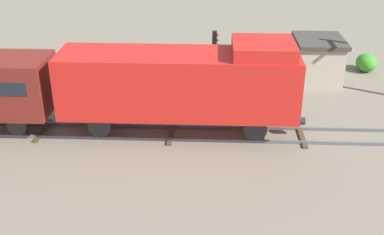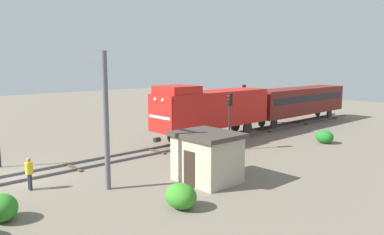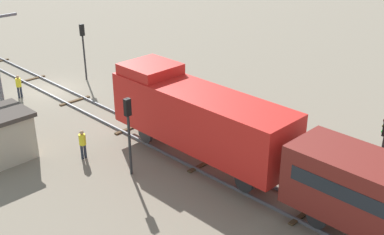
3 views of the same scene
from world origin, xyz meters
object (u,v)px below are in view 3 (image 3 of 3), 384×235
object	(u,v)px
locomotive	(197,115)
traffic_signal_far	(384,143)
worker_near_track	(19,85)
traffic_signal_mid	(128,123)
traffic_signal_near	(83,42)
worker_by_signal	(83,142)

from	to	relation	value
locomotive	traffic_signal_far	world-z (taller)	locomotive
locomotive	worker_near_track	bearing A→B (deg)	-81.25
locomotive	traffic_signal_mid	distance (m)	3.71
traffic_signal_near	worker_by_signal	xyz separation A→B (m)	(7.40, 10.84, -2.10)
traffic_signal_near	worker_near_track	world-z (taller)	traffic_signal_near
traffic_signal_far	worker_by_signal	xyz separation A→B (m)	(7.80, -13.19, -1.92)
locomotive	traffic_signal_near	world-z (taller)	locomotive
worker_by_signal	traffic_signal_far	bearing A→B (deg)	-33.77
locomotive	traffic_signal_far	bearing A→B (deg)	112.87
traffic_signal_far	worker_near_track	world-z (taller)	traffic_signal_far
worker_near_track	traffic_signal_near	bearing A→B (deg)	52.50
locomotive	worker_by_signal	bearing A→B (deg)	-47.97
traffic_signal_near	traffic_signal_far	size ratio (longest dim) A/B	1.07
locomotive	traffic_signal_near	bearing A→B (deg)	-101.67
traffic_signal_far	worker_near_track	xyz separation A→B (m)	(6.00, -24.13, -1.92)
worker_near_track	worker_by_signal	size ratio (longest dim) A/B	1.00
traffic_signal_far	worker_near_track	distance (m)	24.94
traffic_signal_mid	worker_near_track	world-z (taller)	traffic_signal_mid
traffic_signal_mid	worker_near_track	bearing A→B (deg)	-94.05
traffic_signal_mid	worker_near_track	xyz separation A→B (m)	(-1.00, -14.12, -1.96)
traffic_signal_near	traffic_signal_mid	bearing A→B (deg)	64.80
traffic_signal_mid	traffic_signal_near	bearing A→B (deg)	-115.20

